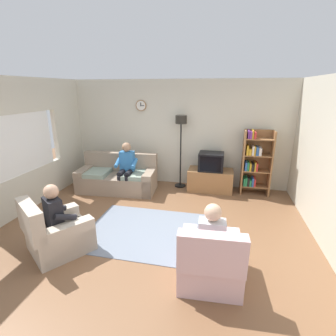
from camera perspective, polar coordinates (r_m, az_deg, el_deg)
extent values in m
plane|color=brown|center=(4.65, -3.76, -14.50)|extent=(12.00, 12.00, 0.00)
cube|color=beige|center=(6.63, 2.43, 7.87)|extent=(6.20, 0.12, 2.70)
cylinder|color=olive|center=(6.71, -6.14, 13.93)|extent=(0.28, 0.03, 0.28)
cylinder|color=white|center=(6.70, -6.19, 13.92)|extent=(0.24, 0.01, 0.24)
cube|color=black|center=(6.69, -6.21, 14.17)|extent=(0.02, 0.01, 0.09)
cube|color=black|center=(6.68, -5.87, 13.92)|extent=(0.11, 0.01, 0.01)
cube|color=beige|center=(5.87, -31.90, -5.83)|extent=(0.12, 5.80, 0.80)
cube|color=beige|center=(7.19, -21.73, 7.81)|extent=(0.12, 1.10, 1.20)
cube|color=white|center=(5.79, -31.27, 4.39)|extent=(0.04, 2.00, 1.30)
cube|color=white|center=(5.81, -31.48, 4.40)|extent=(0.03, 1.90, 1.20)
cube|color=gray|center=(6.44, -11.44, -3.28)|extent=(1.96, 0.98, 0.42)
cube|color=gray|center=(6.63, -10.66, 1.45)|extent=(1.91, 0.34, 0.48)
cube|color=gray|center=(6.20, -4.13, -3.13)|extent=(0.28, 0.85, 0.56)
cube|color=gray|center=(6.74, -18.23, -2.26)|extent=(0.28, 0.85, 0.56)
cube|color=gray|center=(6.16, -7.35, -1.47)|extent=(0.65, 0.72, 0.10)
cube|color=gray|center=(6.50, -15.89, -1.01)|extent=(0.65, 0.72, 0.10)
cube|color=olive|center=(6.42, 9.54, -2.69)|extent=(1.10, 0.56, 0.54)
cube|color=black|center=(6.65, 9.69, -1.71)|extent=(1.10, 0.04, 0.03)
cube|color=black|center=(6.25, 9.76, 1.47)|extent=(0.60, 0.48, 0.44)
cube|color=black|center=(6.01, 9.63, 0.83)|extent=(0.50, 0.01, 0.36)
cube|color=olive|center=(6.33, 16.63, 1.32)|extent=(0.04, 0.36, 1.55)
cube|color=olive|center=(6.41, 22.33, 0.93)|extent=(0.04, 0.36, 1.55)
cube|color=olive|center=(6.52, 19.34, 1.54)|extent=(0.64, 0.02, 1.55)
cube|color=olive|center=(6.54, 18.98, -3.76)|extent=(0.60, 0.34, 0.02)
cube|color=#267F4C|center=(6.46, 16.87, -2.82)|extent=(0.04, 0.28, 0.19)
cube|color=#267F4C|center=(6.46, 17.28, -2.76)|extent=(0.04, 0.28, 0.21)
cube|color=black|center=(6.46, 17.72, -2.80)|extent=(0.05, 0.28, 0.21)
cube|color=#267F4C|center=(6.48, 18.15, -3.02)|extent=(0.04, 0.28, 0.16)
cube|color=#2D59A5|center=(6.48, 18.61, -2.86)|extent=(0.04, 0.28, 0.20)
cube|color=red|center=(6.48, 19.02, -2.92)|extent=(0.04, 0.28, 0.19)
cube|color=olive|center=(6.42, 19.32, -0.53)|extent=(0.60, 0.34, 0.02)
cube|color=#2D59A5|center=(6.34, 17.24, 0.52)|extent=(0.05, 0.28, 0.20)
cube|color=#267F4C|center=(6.34, 17.69, 0.54)|extent=(0.04, 0.28, 0.21)
cube|color=gold|center=(6.35, 18.14, 0.38)|extent=(0.04, 0.28, 0.18)
cube|color=black|center=(6.36, 18.63, 0.33)|extent=(0.06, 0.28, 0.18)
cube|color=gold|center=(6.36, 19.12, 0.45)|extent=(0.03, 0.28, 0.21)
cube|color=red|center=(6.37, 19.46, 0.33)|extent=(0.04, 0.28, 0.19)
cube|color=olive|center=(6.31, 19.67, 2.81)|extent=(0.60, 0.34, 0.02)
cube|color=gold|center=(6.24, 17.57, 4.01)|extent=(0.05, 0.28, 0.22)
cube|color=gold|center=(6.25, 18.09, 3.63)|extent=(0.06, 0.28, 0.14)
cube|color=silver|center=(6.25, 18.69, 3.91)|extent=(0.04, 0.28, 0.22)
cube|color=gold|center=(6.26, 19.08, 3.85)|extent=(0.03, 0.28, 0.21)
cube|color=#2D59A5|center=(6.26, 19.56, 3.76)|extent=(0.05, 0.28, 0.20)
cube|color=silver|center=(6.28, 20.12, 3.64)|extent=(0.06, 0.28, 0.18)
cube|color=olive|center=(6.23, 20.04, 6.26)|extent=(0.60, 0.34, 0.02)
cube|color=#72338C|center=(6.17, 17.82, 7.34)|extent=(0.03, 0.28, 0.18)
cube|color=#72338C|center=(6.17, 18.26, 7.20)|extent=(0.04, 0.28, 0.16)
cube|color=gold|center=(6.17, 18.67, 7.33)|extent=(0.03, 0.28, 0.19)
cube|color=red|center=(6.18, 19.12, 7.12)|extent=(0.05, 0.28, 0.15)
cylinder|color=black|center=(6.68, 2.77, -3.98)|extent=(0.28, 0.28, 0.03)
cylinder|color=black|center=(6.42, 2.88, 2.97)|extent=(0.04, 0.04, 1.70)
cylinder|color=black|center=(6.25, 3.01, 10.98)|extent=(0.28, 0.28, 0.20)
cube|color=#BCAD99|center=(4.48, -23.20, -14.41)|extent=(1.14, 1.15, 0.40)
cube|color=#BCAD99|center=(4.20, -28.76, -10.45)|extent=(0.75, 0.61, 0.50)
cube|color=#BCAD99|center=(4.70, -24.32, -11.88)|extent=(0.63, 0.77, 0.56)
cube|color=#BCAD99|center=(4.20, -21.66, -15.23)|extent=(0.63, 0.77, 0.56)
cube|color=beige|center=(3.67, 9.47, -20.92)|extent=(0.85, 0.88, 0.40)
cube|color=beige|center=(3.10, 9.89, -18.63)|extent=(0.81, 0.23, 0.50)
cube|color=beige|center=(3.64, 4.52, -19.47)|extent=(0.25, 0.81, 0.56)
cube|color=beige|center=(3.65, 14.54, -19.85)|extent=(0.25, 0.81, 0.56)
cube|color=slate|center=(4.69, -4.36, -14.17)|extent=(2.20, 1.70, 0.01)
cube|color=#3372B2|center=(6.21, -9.25, 1.58)|extent=(0.35, 0.22, 0.48)
sphere|color=#A37A5B|center=(6.11, -9.43, 4.71)|extent=(0.22, 0.22, 0.22)
cylinder|color=black|center=(6.08, -8.85, -1.12)|extent=(0.16, 0.39, 0.13)
cylinder|color=black|center=(6.13, -10.46, -1.03)|extent=(0.16, 0.39, 0.13)
cylinder|color=black|center=(6.00, -9.25, -4.22)|extent=(0.12, 0.12, 0.52)
cylinder|color=black|center=(6.06, -10.88, -4.11)|extent=(0.12, 0.12, 0.52)
cylinder|color=#3372B2|center=(6.06, -7.62, 1.07)|extent=(0.11, 0.34, 0.20)
cylinder|color=#3372B2|center=(6.19, -11.37, 1.22)|extent=(0.11, 0.34, 0.20)
cube|color=black|center=(4.25, -24.58, -9.29)|extent=(0.39, 0.36, 0.48)
sphere|color=tan|center=(4.12, -25.07, -4.89)|extent=(0.22, 0.22, 0.22)
cylinder|color=#4C4742|center=(4.48, -22.22, -11.02)|extent=(0.33, 0.38, 0.13)
cylinder|color=#4C4742|center=(4.33, -21.37, -11.96)|extent=(0.33, 0.38, 0.13)
cylinder|color=#4C4742|center=(4.64, -19.66, -12.80)|extent=(0.15, 0.15, 0.40)
cylinder|color=#4C4742|center=(4.49, -18.75, -13.76)|extent=(0.15, 0.15, 0.40)
cylinder|color=black|center=(4.47, -24.17, -8.21)|extent=(0.27, 0.32, 0.20)
cylinder|color=black|center=(4.11, -22.29, -10.29)|extent=(0.27, 0.32, 0.20)
cube|color=silver|center=(3.36, 9.87, -15.28)|extent=(0.35, 0.22, 0.48)
sphere|color=#D8AD8C|center=(3.19, 10.20, -9.90)|extent=(0.22, 0.22, 0.22)
cylinder|color=black|center=(3.65, 8.18, -16.78)|extent=(0.15, 0.39, 0.13)
cylinder|color=black|center=(3.65, 11.13, -16.90)|extent=(0.15, 0.39, 0.13)
cylinder|color=black|center=(3.93, 8.10, -17.87)|extent=(0.12, 0.12, 0.40)
cylinder|color=black|center=(3.93, 10.85, -17.98)|extent=(0.12, 0.12, 0.40)
cylinder|color=silver|center=(3.45, 6.25, -14.50)|extent=(0.11, 0.34, 0.20)
cylinder|color=silver|center=(3.47, 13.43, -14.78)|extent=(0.11, 0.34, 0.20)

